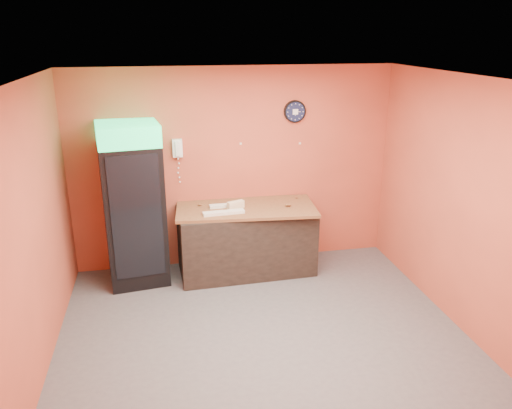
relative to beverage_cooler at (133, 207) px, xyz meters
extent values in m
plane|color=#47474C|center=(1.40, -1.60, -1.05)|extent=(4.50, 4.50, 0.00)
cube|color=#C35037|center=(1.40, 0.40, 0.35)|extent=(4.50, 0.02, 2.80)
cube|color=#C35037|center=(-0.85, -1.60, 0.35)|extent=(0.02, 4.00, 2.80)
cube|color=#C35037|center=(3.65, -1.60, 0.35)|extent=(0.02, 4.00, 2.80)
cube|color=white|center=(1.40, -1.60, 1.75)|extent=(4.50, 4.00, 0.02)
cube|color=black|center=(0.01, 0.05, -0.11)|extent=(0.84, 0.84, 1.88)
cube|color=#19D569|center=(0.01, 0.05, 0.96)|extent=(0.84, 0.84, 0.27)
cube|color=black|center=(-0.04, -0.33, -0.03)|extent=(0.62, 0.10, 1.61)
cube|color=black|center=(1.50, -0.01, -0.59)|extent=(1.87, 0.89, 0.92)
cylinder|color=black|center=(2.26, 0.37, 1.12)|extent=(0.31, 0.05, 0.31)
cylinder|color=#0F1433|center=(2.26, 0.35, 1.12)|extent=(0.26, 0.01, 0.26)
cube|color=white|center=(2.26, 0.34, 1.12)|extent=(0.07, 0.00, 0.07)
cube|color=white|center=(0.63, 0.35, 0.68)|extent=(0.13, 0.08, 0.24)
cube|color=white|center=(0.63, 0.30, 0.68)|extent=(0.05, 0.04, 0.20)
cube|color=brown|center=(1.50, -0.01, -0.11)|extent=(1.95, 1.05, 0.04)
cube|color=beige|center=(1.35, -0.05, -0.06)|extent=(0.25, 0.16, 0.05)
cube|color=beige|center=(1.35, -0.05, -0.01)|extent=(0.25, 0.16, 0.05)
cube|color=silver|center=(1.03, -0.24, -0.07)|extent=(0.29, 0.14, 0.04)
cube|color=silver|center=(1.30, -0.22, -0.07)|extent=(0.28, 0.13, 0.04)
cube|color=silver|center=(1.13, 0.04, -0.07)|extent=(0.26, 0.11, 0.04)
cylinder|color=silver|center=(1.31, 0.05, -0.06)|extent=(0.06, 0.06, 0.06)
camera|label=1|loc=(0.40, -6.32, 2.17)|focal=35.00mm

